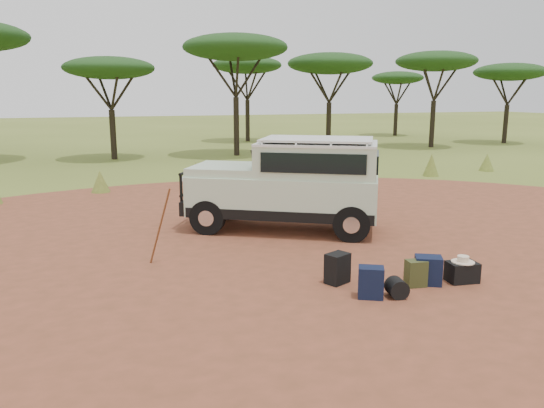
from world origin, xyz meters
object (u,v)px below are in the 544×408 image
object	(u,v)px
walking_staff	(160,226)
hard_case	(462,272)
safari_vehicle	(290,186)
backpack_black	(337,268)
backpack_olive	(416,273)
duffel_navy	(428,270)
backpack_navy	(371,283)

from	to	relation	value
walking_staff	hard_case	distance (m)	5.31
hard_case	walking_staff	bearing A→B (deg)	157.11
safari_vehicle	hard_case	bearing A→B (deg)	-40.57
safari_vehicle	backpack_black	xyz separation A→B (m)	(-0.58, -3.54, -0.77)
safari_vehicle	hard_case	xyz separation A→B (m)	(1.39, -4.20, -0.85)
walking_staff	hard_case	size ratio (longest dim) A/B	3.04
backpack_black	backpack_olive	world-z (taller)	backpack_black
backpack_olive	duffel_navy	distance (m)	0.25
walking_staff	duffel_navy	size ratio (longest dim) A/B	3.09
safari_vehicle	walking_staff	bearing A→B (deg)	-123.42
walking_staff	backpack_olive	bearing A→B (deg)	-100.99
walking_staff	backpack_olive	size ratio (longest dim) A/B	3.33
backpack_olive	duffel_navy	size ratio (longest dim) A/B	0.93
backpack_black	backpack_olive	size ratio (longest dim) A/B	1.16
safari_vehicle	hard_case	distance (m)	4.50
backpack_olive	hard_case	world-z (taller)	backpack_olive
backpack_black	backpack_navy	size ratio (longest dim) A/B	1.03
hard_case	backpack_black	bearing A→B (deg)	169.47
duffel_navy	backpack_black	bearing A→B (deg)	-172.61
safari_vehicle	backpack_olive	size ratio (longest dim) A/B	10.38
walking_staff	hard_case	xyz separation A→B (m)	(4.54, -2.69, -0.54)
backpack_navy	hard_case	xyz separation A→B (m)	(1.79, 0.10, -0.08)
backpack_black	hard_case	size ratio (longest dim) A/B	1.06
duffel_navy	walking_staff	bearing A→B (deg)	175.88
backpack_navy	hard_case	distance (m)	1.79
safari_vehicle	backpack_black	distance (m)	3.67
safari_vehicle	backpack_black	bearing A→B (deg)	-68.24
backpack_olive	safari_vehicle	bearing A→B (deg)	106.56
walking_staff	backpack_black	world-z (taller)	walking_staff
backpack_olive	hard_case	xyz separation A→B (m)	(0.84, -0.09, -0.05)
backpack_black	hard_case	world-z (taller)	backpack_black
hard_case	duffel_navy	bearing A→B (deg)	177.94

